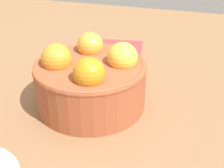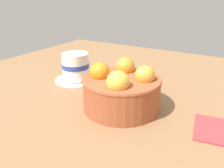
% 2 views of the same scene
% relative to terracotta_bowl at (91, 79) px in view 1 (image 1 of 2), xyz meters
% --- Properties ---
extents(ground_plane, '(1.11, 1.11, 0.04)m').
position_rel_terracotta_bowl_xyz_m(ground_plane, '(0.00, 0.00, -0.06)').
color(ground_plane, brown).
extents(terracotta_bowl, '(0.17, 0.17, 0.10)m').
position_rel_terracotta_bowl_xyz_m(terracotta_bowl, '(0.00, 0.00, 0.00)').
color(terracotta_bowl, '#9E4C2D').
rests_on(terracotta_bowl, ground_plane).
extents(folded_napkin, '(0.13, 0.11, 0.01)m').
position_rel_terracotta_bowl_xyz_m(folded_napkin, '(0.21, 0.01, -0.04)').
color(folded_napkin, '#B23338').
rests_on(folded_napkin, ground_plane).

